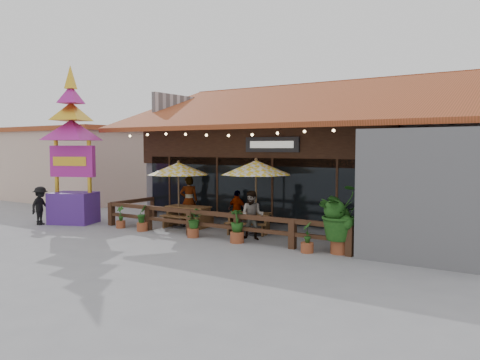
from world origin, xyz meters
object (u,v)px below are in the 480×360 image
Objects in this scene: picnic_table_left at (188,213)px; picnic_table_right at (249,220)px; thai_sign_tower at (72,134)px; pedestrian at (41,206)px; tropical_plant at (340,214)px; umbrella_right at (256,168)px; umbrella_left at (178,169)px.

picnic_table_left is 0.98× the size of picnic_table_right.
picnic_table_right is 8.09m from thai_sign_tower.
pedestrian is (-0.78, -0.97, -2.86)m from thai_sign_tower.
picnic_table_left is 1.18× the size of pedestrian.
thai_sign_tower is 3.12m from pedestrian.
tropical_plant reaches higher than picnic_table_left.
picnic_table_left is (-3.10, 0.07, -1.83)m from umbrella_right.
pedestrian reaches higher than picnic_table_left.
umbrella_left is at bearing -142.40° from picnic_table_left.
picnic_table_right is 1.20× the size of pedestrian.
pedestrian is at bearing -161.83° from umbrella_right.
umbrella_left reaches higher than tropical_plant.
tropical_plant is (3.96, -1.36, 0.68)m from picnic_table_right.
umbrella_right is at bearing 2.67° from umbrella_left.
umbrella_left is at bearing -79.95° from pedestrian.
thai_sign_tower is (-7.18, -2.02, 3.14)m from picnic_table_right.
umbrella_left is 1.02× the size of umbrella_right.
umbrella_right is 1.50× the size of picnic_table_right.
umbrella_left reaches higher than picnic_table_right.
picnic_table_right is at bearing 3.62° from picnic_table_left.
picnic_table_right is at bearing 151.02° from umbrella_right.
picnic_table_left is 5.76m from thai_sign_tower.
pedestrian is at bearing -128.68° from thai_sign_tower.
umbrella_right is 1.80× the size of pedestrian.
picnic_table_right is (2.97, 0.40, -1.78)m from umbrella_left.
umbrella_right reaches higher than picnic_table_right.
thai_sign_tower reaches higher than tropical_plant.
umbrella_right is at bearing -89.25° from pedestrian.
tropical_plant is (6.93, -0.96, -1.10)m from umbrella_left.
umbrella_right is 7.91m from thai_sign_tower.
tropical_plant is at bearing 3.40° from thai_sign_tower.
tropical_plant is (11.14, 0.66, -2.46)m from thai_sign_tower.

